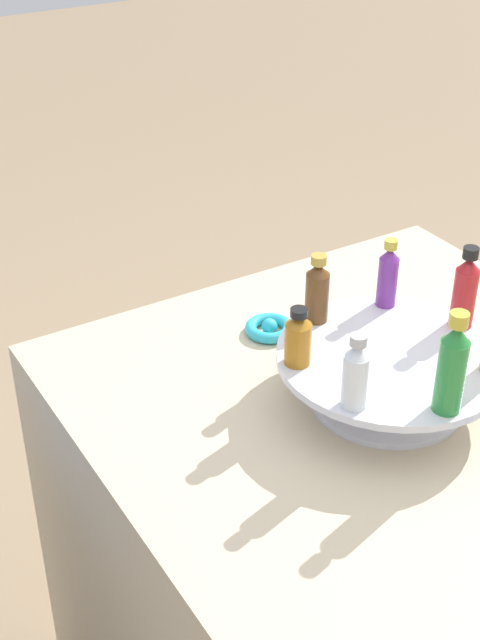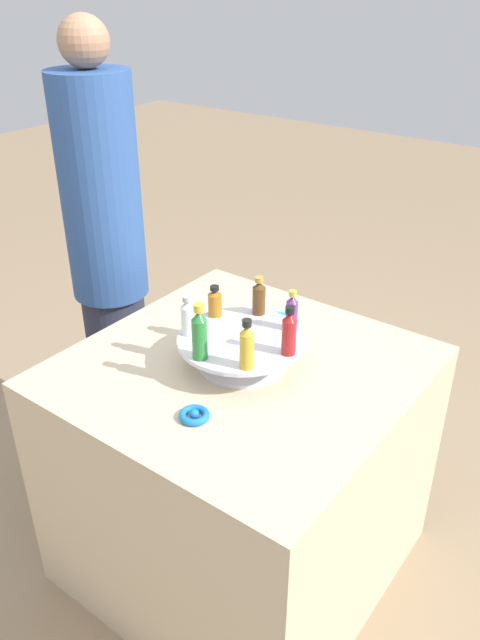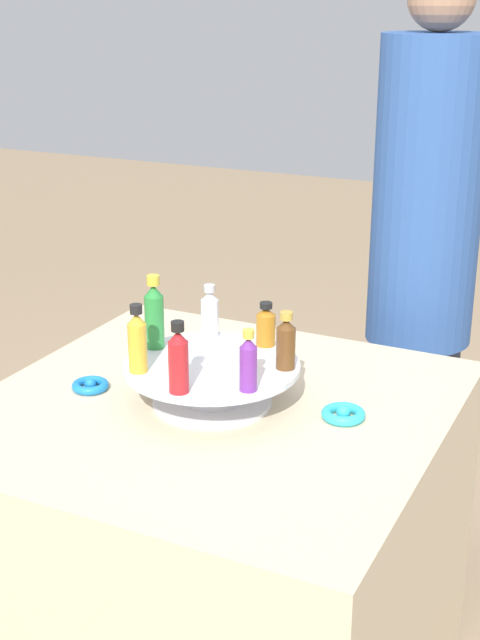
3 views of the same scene
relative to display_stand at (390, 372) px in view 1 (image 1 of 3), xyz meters
The scene contains 9 objects.
party_table 0.43m from the display_stand, ahead, with size 0.90×0.90×0.76m.
display_stand is the anchor object (origin of this frame).
bottle_brown 0.17m from the display_stand, 16.34° to the left, with size 0.04×0.04×0.11m.
bottle_amber 0.16m from the display_stand, 67.77° to the left, with size 0.04×0.04×0.09m.
bottle_clear 0.17m from the display_stand, 119.20° to the left, with size 0.04×0.04×0.11m.
bottle_green 0.18m from the display_stand, behind, with size 0.04×0.04×0.15m.
bottle_red 0.17m from the display_stand, 86.52° to the right, with size 0.04×0.04×0.14m.
bottle_purple 0.17m from the display_stand, 35.09° to the right, with size 0.03×0.03×0.12m.
ribbon_bow_teal 0.27m from the display_stand, 11.02° to the left, with size 0.08×0.08×0.03m.
Camera 1 is at (-0.83, 0.77, 1.59)m, focal length 50.00 mm.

